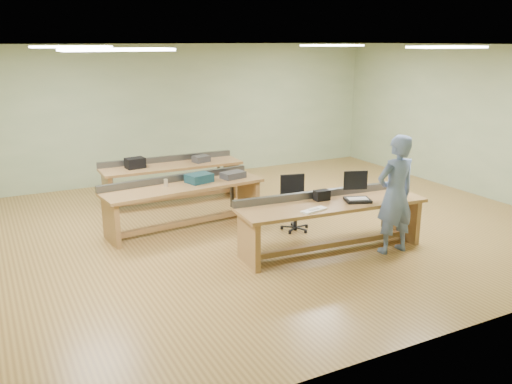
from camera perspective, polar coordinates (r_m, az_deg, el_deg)
floor at (r=9.19m, az=-0.08°, el=-3.84°), size 10.00×10.00×0.00m
ceiling at (r=8.66m, az=-0.09°, el=15.22°), size 10.00×10.00×0.00m
wall_back at (r=12.45m, az=-8.66°, el=8.27°), size 10.00×0.04×3.00m
wall_front at (r=5.65m, az=18.90°, el=-1.34°), size 10.00×0.04×3.00m
wall_right at (r=11.92m, az=21.96°, el=7.00°), size 0.04×8.00×3.00m
fluor_panels at (r=8.66m, az=-0.09°, el=15.02°), size 6.20×3.50×0.03m
workbench_front at (r=8.17m, az=7.88°, el=-2.39°), size 2.94×0.98×0.86m
workbench_mid at (r=9.14m, az=-7.66°, el=-0.45°), size 2.79×1.00×0.86m
workbench_back at (r=10.67m, az=-8.86°, el=1.86°), size 2.72×0.75×0.86m
person at (r=8.18m, az=14.45°, el=-0.27°), size 0.66×0.44×1.78m
laptop_base at (r=8.22m, az=10.64°, el=-0.84°), size 0.45×0.41×0.04m
laptop_screen at (r=8.28m, az=10.43°, el=1.23°), size 0.35×0.14×0.29m
keyboard at (r=7.68m, az=6.13°, el=-1.91°), size 0.43×0.23×0.02m
trackball_mouse at (r=8.69m, az=14.54°, el=-0.08°), size 0.17×0.18×0.07m
camera_bag at (r=8.19m, az=6.94°, el=-0.33°), size 0.23×0.15×0.15m
task_chair at (r=9.07m, az=4.10°, el=-1.92°), size 0.59×0.59×0.91m
parts_bin_teal at (r=9.21m, az=-6.00°, el=1.47°), size 0.48×0.40×0.14m
parts_bin_grey at (r=9.45m, az=-2.44°, el=1.81°), size 0.45×0.34×0.11m
mug at (r=9.15m, az=-5.89°, el=1.26°), size 0.15×0.15×0.11m
drinks_can at (r=9.02m, az=-9.48°, el=0.97°), size 0.07×0.07×0.12m
storage_box_back at (r=10.42m, az=-12.60°, el=2.99°), size 0.37×0.29×0.20m
tray_back at (r=10.75m, az=-5.80°, el=3.49°), size 0.35×0.30×0.12m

